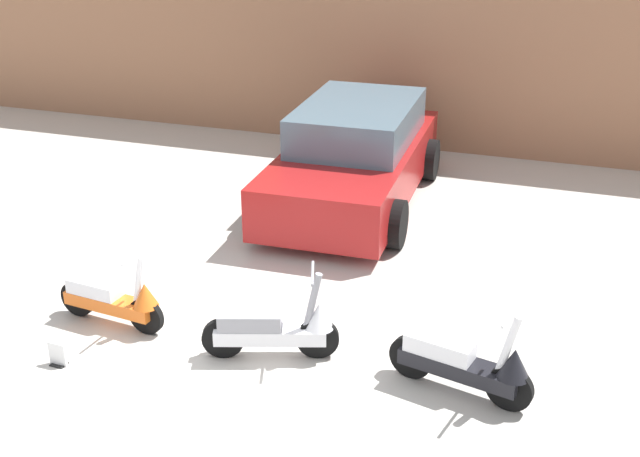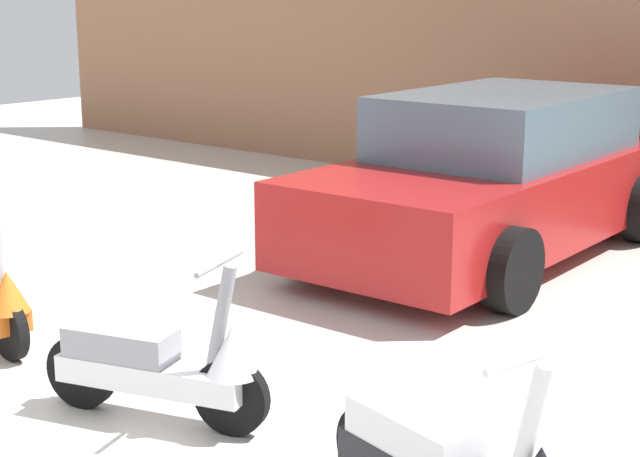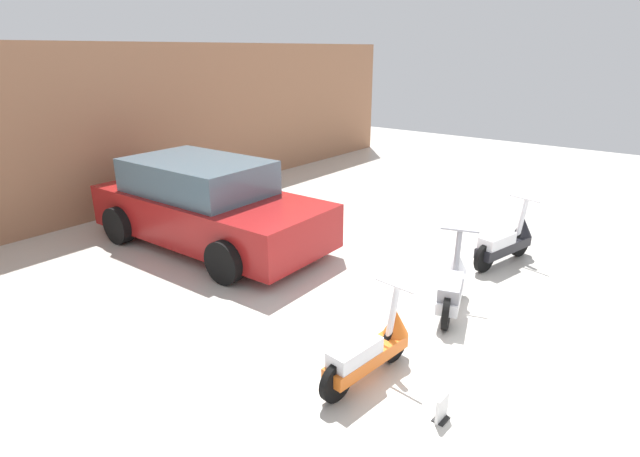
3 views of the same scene
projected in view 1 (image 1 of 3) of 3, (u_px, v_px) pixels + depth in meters
ground_plane at (209, 369)px, 8.21m from camera, size 28.00×28.00×0.00m
wall_back at (393, 52)px, 14.19m from camera, size 19.60×0.12×3.43m
scooter_front_left at (114, 298)px, 8.86m from camera, size 1.37×0.49×0.95m
scooter_front_right at (276, 327)px, 8.27m from camera, size 1.38×0.69×1.00m
scooter_front_center at (466, 362)px, 7.67m from camera, size 1.45×0.64×1.03m
car_rear_left at (354, 157)px, 12.08m from camera, size 2.22×4.45×1.49m
placard_near_left_scooter at (58, 355)px, 8.23m from camera, size 0.20×0.13×0.26m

